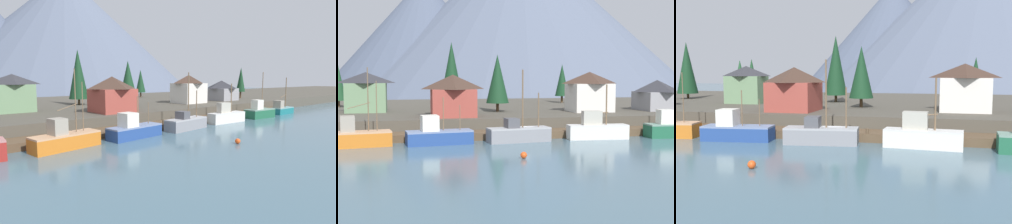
{
  "view_description": "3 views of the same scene",
  "coord_description": "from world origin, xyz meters",
  "views": [
    {
      "loc": [
        -33.64,
        -35.72,
        8.4
      ],
      "look_at": [
        -0.12,
        3.56,
        2.36
      ],
      "focal_mm": 30.8,
      "sensor_mm": 36.0,
      "label": 1
    },
    {
      "loc": [
        -14.68,
        -59.92,
        8.61
      ],
      "look_at": [
        -1.28,
        3.9,
        3.45
      ],
      "focal_mm": 49.42,
      "sensor_mm": 36.0,
      "label": 2
    },
    {
      "loc": [
        11.68,
        -41.62,
        7.87
      ],
      "look_at": [
        0.76,
        2.22,
        3.22
      ],
      "focal_mm": 40.3,
      "sensor_mm": 36.0,
      "label": 3
    }
  ],
  "objects": [
    {
      "name": "ground_plane",
      "position": [
        0.0,
        20.0,
        -0.5
      ],
      "size": [
        400.0,
        400.0,
        1.0
      ],
      "primitive_type": "cube",
      "color": "#476675"
    },
    {
      "name": "dock",
      "position": [
        0.0,
        1.99,
        0.5
      ],
      "size": [
        80.0,
        4.0,
        1.6
      ],
      "color": "brown",
      "rests_on": "ground_plane"
    },
    {
      "name": "shoreline_bank",
      "position": [
        0.0,
        32.0,
        1.25
      ],
      "size": [
        400.0,
        56.0,
        2.5
      ],
      "primitive_type": "cube",
      "color": "#4C473D",
      "rests_on": "ground_plane"
    },
    {
      "name": "mountain_west_peak",
      "position": [
        -8.51,
        129.66,
        23.7
      ],
      "size": [
        83.51,
        83.51,
        47.39
      ],
      "primitive_type": "cone",
      "color": "#4C566B",
      "rests_on": "ground_plane"
    },
    {
      "name": "mountain_central_peak",
      "position": [
        31.11,
        129.07,
        33.15
      ],
      "size": [
        143.14,
        143.14,
        66.29
      ],
      "primitive_type": "cone",
      "color": "slate",
      "rests_on": "ground_plane"
    },
    {
      "name": "fishing_boat_blue",
      "position": [
        -11.26,
        -2.03,
        1.21
      ],
      "size": [
        8.46,
        3.72,
        5.91
      ],
      "rotation": [
        0.0,
        0.0,
        0.12
      ],
      "color": "navy",
      "rests_on": "ground_plane"
    },
    {
      "name": "fishing_boat_grey",
      "position": [
        -0.88,
        -1.92,
        1.11
      ],
      "size": [
        8.44,
        3.54,
        9.37
      ],
      "rotation": [
        0.0,
        0.0,
        0.12
      ],
      "color": "gray",
      "rests_on": "ground_plane"
    },
    {
      "name": "fishing_boat_white",
      "position": [
        10.17,
        -1.5,
        1.28
      ],
      "size": [
        8.32,
        2.79,
        7.41
      ],
      "rotation": [
        0.0,
        0.0,
        -0.07
      ],
      "color": "silver",
      "rests_on": "ground_plane"
    },
    {
      "name": "house_red",
      "position": [
        -8.28,
        9.05,
        5.69
      ],
      "size": [
        6.7,
        7.04,
        6.24
      ],
      "color": "#9E4238",
      "rests_on": "shoreline_bank"
    },
    {
      "name": "house_white",
      "position": [
        15.33,
        13.96,
        5.93
      ],
      "size": [
        7.07,
        6.4,
        6.73
      ],
      "color": "silver",
      "rests_on": "shoreline_bank"
    },
    {
      "name": "house_green",
      "position": [
        -21.69,
        19.89,
        5.9
      ],
      "size": [
        6.87,
        4.7,
        6.66
      ],
      "color": "#6B8E66",
      "rests_on": "shoreline_bank"
    },
    {
      "name": "conifer_near_left",
      "position": [
        -28.11,
        34.22,
        7.36
      ],
      "size": [
        3.02,
        3.02,
        8.49
      ],
      "color": "#4C3823",
      "rests_on": "shoreline_bank"
    },
    {
      "name": "conifer_near_right",
      "position": [
        19.07,
        39.4,
        7.54
      ],
      "size": [
        3.1,
        3.1,
        8.62
      ],
      "color": "#4C3823",
      "rests_on": "shoreline_bank"
    },
    {
      "name": "conifer_mid_left",
      "position": [
        -6.88,
        26.56,
        9.31
      ],
      "size": [
        4.26,
        4.26,
        12.31
      ],
      "color": "#4C3823",
      "rests_on": "shoreline_bank"
    },
    {
      "name": "conifer_mid_right",
      "position": [
        -0.05,
        16.76,
        8.03
      ],
      "size": [
        3.83,
        3.83,
        9.62
      ],
      "color": "#4C3823",
      "rests_on": "shoreline_bank"
    },
    {
      "name": "conifer_back_left",
      "position": [
        -32.54,
        36.99,
        7.64
      ],
      "size": [
        2.86,
        2.86,
        8.38
      ],
      "color": "#4C3823",
      "rests_on": "shoreline_bank"
    },
    {
      "name": "conifer_centre",
      "position": [
        -40.11,
        28.33,
        9.01
      ],
      "size": [
        4.26,
        4.26,
        11.93
      ],
      "color": "#4C3823",
      "rests_on": "shoreline_bank"
    },
    {
      "name": "channel_buoy",
      "position": [
        -3.12,
        -13.83,
        0.35
      ],
      "size": [
        0.7,
        0.7,
        0.7
      ],
      "primitive_type": "sphere",
      "color": "#E04C19",
      "rests_on": "ground_plane"
    }
  ]
}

